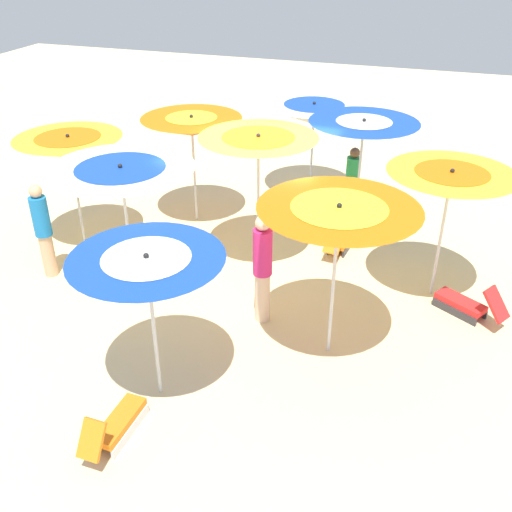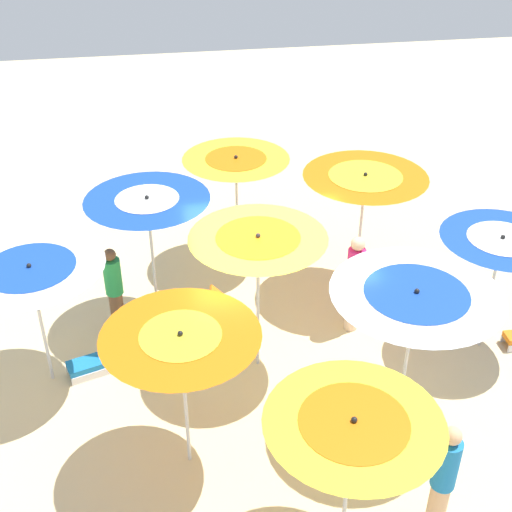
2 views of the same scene
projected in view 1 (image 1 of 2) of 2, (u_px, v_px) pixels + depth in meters
name	position (u px, v px, depth m)	size (l,w,h in m)	color
ground	(254.00, 267.00, 10.93)	(36.16, 36.16, 0.04)	beige
beach_umbrella_0	(148.00, 270.00, 7.06)	(1.92, 1.92, 2.18)	silver
beach_umbrella_1	(338.00, 218.00, 7.70)	(2.19, 2.19, 2.43)	silver
beach_umbrella_2	(450.00, 185.00, 9.13)	(2.02, 2.02, 2.30)	silver
beach_umbrella_3	(122.00, 180.00, 8.98)	(2.29, 2.29, 2.42)	silver
beach_umbrella_4	(259.00, 146.00, 9.99)	(2.06, 2.06, 2.49)	silver
beach_umbrella_5	(363.00, 129.00, 10.86)	(2.06, 2.06, 2.46)	silver
beach_umbrella_6	(69.00, 147.00, 10.72)	(1.97, 1.97, 2.25)	silver
beach_umbrella_7	(192.00, 126.00, 11.64)	(2.02, 2.02, 2.29)	silver
beach_umbrella_8	(314.00, 114.00, 12.82)	(2.18, 2.18, 2.20)	silver
lounger_0	(467.00, 304.00, 9.47)	(0.89, 1.18, 0.68)	#333338
lounger_1	(116.00, 425.00, 7.21)	(1.15, 0.35, 0.63)	silver
lounger_2	(342.00, 238.00, 11.46)	(1.40, 0.47, 0.62)	#333338
lounger_3	(306.00, 199.00, 13.02)	(1.25, 0.70, 0.65)	silver
lounger_4	(150.00, 264.00, 10.59)	(1.24, 0.38, 0.56)	#333338
beachgoer_0	(352.00, 184.00, 12.19)	(0.30, 0.30, 1.63)	brown
beachgoer_1	(43.00, 229.00, 10.22)	(0.30, 0.30, 1.76)	#D8A87F
beachgoer_2	(263.00, 267.00, 9.00)	(0.30, 0.30, 1.86)	beige
beach_ball	(123.00, 165.00, 15.08)	(0.25, 0.25, 0.25)	#337FE5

